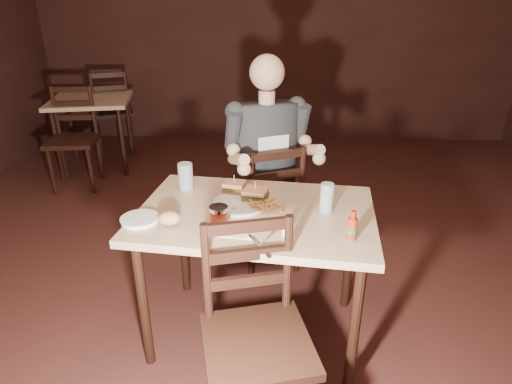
{
  "coord_description": "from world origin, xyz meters",
  "views": [
    {
      "loc": [
        -0.06,
        -2.12,
        1.74
      ],
      "look_at": [
        -0.14,
        -0.17,
        0.85
      ],
      "focal_mm": 30.0,
      "sensor_mm": 36.0,
      "label": 1
    }
  ],
  "objects_px": {
    "chair_far": "(265,206)",
    "glass_right": "(327,198)",
    "syrup_dispenser": "(219,218)",
    "dinner_plate": "(240,204)",
    "bg_chair_far": "(112,112)",
    "diner": "(269,137)",
    "chair_near": "(257,344)",
    "bg_table": "(91,107)",
    "bg_chair_near": "(72,140)",
    "hot_sauce": "(352,225)",
    "main_table": "(256,225)",
    "glass_left": "(186,177)",
    "side_plate": "(140,220)"
  },
  "relations": [
    {
      "from": "glass_right",
      "to": "dinner_plate",
      "type": "bearing_deg",
      "value": 173.56
    },
    {
      "from": "bg_chair_far",
      "to": "bg_chair_near",
      "type": "xyz_separation_m",
      "value": [
        0.0,
        -1.1,
        -0.01
      ]
    },
    {
      "from": "bg_chair_near",
      "to": "hot_sauce",
      "type": "height_order",
      "value": "bg_chair_near"
    },
    {
      "from": "main_table",
      "to": "diner",
      "type": "height_order",
      "value": "diner"
    },
    {
      "from": "side_plate",
      "to": "bg_table",
      "type": "bearing_deg",
      "value": 116.18
    },
    {
      "from": "bg_table",
      "to": "chair_near",
      "type": "height_order",
      "value": "chair_near"
    },
    {
      "from": "bg_chair_far",
      "to": "hot_sauce",
      "type": "height_order",
      "value": "bg_chair_far"
    },
    {
      "from": "chair_near",
      "to": "bg_chair_far",
      "type": "bearing_deg",
      "value": 103.18
    },
    {
      "from": "main_table",
      "to": "side_plate",
      "type": "relative_size",
      "value": 7.06
    },
    {
      "from": "bg_chair_far",
      "to": "dinner_plate",
      "type": "bearing_deg",
      "value": 96.68
    },
    {
      "from": "glass_left",
      "to": "syrup_dispenser",
      "type": "height_order",
      "value": "glass_left"
    },
    {
      "from": "glass_left",
      "to": "bg_chair_far",
      "type": "bearing_deg",
      "value": 117.27
    },
    {
      "from": "dinner_plate",
      "to": "glass_right",
      "type": "height_order",
      "value": "glass_right"
    },
    {
      "from": "hot_sauce",
      "to": "syrup_dispenser",
      "type": "xyz_separation_m",
      "value": [
        -0.59,
        0.07,
        -0.01
      ]
    },
    {
      "from": "main_table",
      "to": "chair_near",
      "type": "xyz_separation_m",
      "value": [
        0.03,
        -0.59,
        -0.22
      ]
    },
    {
      "from": "bg_chair_near",
      "to": "syrup_dispenser",
      "type": "distance_m",
      "value": 2.78
    },
    {
      "from": "chair_near",
      "to": "syrup_dispenser",
      "type": "height_order",
      "value": "chair_near"
    },
    {
      "from": "chair_near",
      "to": "dinner_plate",
      "type": "distance_m",
      "value": 0.72
    },
    {
      "from": "glass_left",
      "to": "side_plate",
      "type": "bearing_deg",
      "value": -111.58
    },
    {
      "from": "chair_far",
      "to": "bg_chair_far",
      "type": "height_order",
      "value": "bg_chair_far"
    },
    {
      "from": "chair_near",
      "to": "dinner_plate",
      "type": "height_order",
      "value": "chair_near"
    },
    {
      "from": "bg_chair_far",
      "to": "dinner_plate",
      "type": "height_order",
      "value": "bg_chair_far"
    },
    {
      "from": "chair_far",
      "to": "hot_sauce",
      "type": "height_order",
      "value": "chair_far"
    },
    {
      "from": "bg_table",
      "to": "side_plate",
      "type": "bearing_deg",
      "value": -63.82
    },
    {
      "from": "chair_far",
      "to": "glass_right",
      "type": "relative_size",
      "value": 6.12
    },
    {
      "from": "bg_chair_far",
      "to": "syrup_dispenser",
      "type": "bearing_deg",
      "value": 93.75
    },
    {
      "from": "bg_chair_near",
      "to": "hot_sauce",
      "type": "distance_m",
      "value": 3.23
    },
    {
      "from": "glass_left",
      "to": "syrup_dispenser",
      "type": "relative_size",
      "value": 1.34
    },
    {
      "from": "chair_far",
      "to": "glass_right",
      "type": "xyz_separation_m",
      "value": [
        0.31,
        -0.69,
        0.39
      ]
    },
    {
      "from": "bg_table",
      "to": "chair_near",
      "type": "xyz_separation_m",
      "value": [
        1.89,
        -3.12,
        -0.21
      ]
    },
    {
      "from": "glass_right",
      "to": "chair_near",
      "type": "bearing_deg",
      "value": -118.22
    },
    {
      "from": "chair_near",
      "to": "bg_chair_far",
      "type": "height_order",
      "value": "bg_chair_far"
    },
    {
      "from": "main_table",
      "to": "hot_sauce",
      "type": "xyz_separation_m",
      "value": [
        0.43,
        -0.26,
        0.15
      ]
    },
    {
      "from": "glass_left",
      "to": "hot_sauce",
      "type": "height_order",
      "value": "glass_left"
    },
    {
      "from": "chair_near",
      "to": "glass_left",
      "type": "xyz_separation_m",
      "value": [
        -0.43,
        0.84,
        0.38
      ]
    },
    {
      "from": "main_table",
      "to": "dinner_plate",
      "type": "bearing_deg",
      "value": 146.56
    },
    {
      "from": "chair_near",
      "to": "hot_sauce",
      "type": "relative_size",
      "value": 6.73
    },
    {
      "from": "bg_table",
      "to": "bg_chair_near",
      "type": "distance_m",
      "value": 0.58
    },
    {
      "from": "chair_far",
      "to": "dinner_plate",
      "type": "xyz_separation_m",
      "value": [
        -0.12,
        -0.64,
        0.32
      ]
    },
    {
      "from": "main_table",
      "to": "diner",
      "type": "relative_size",
      "value": 1.29
    },
    {
      "from": "hot_sauce",
      "to": "bg_chair_near",
      "type": "bearing_deg",
      "value": 135.56
    },
    {
      "from": "syrup_dispenser",
      "to": "dinner_plate",
      "type": "bearing_deg",
      "value": 79.16
    },
    {
      "from": "bg_table",
      "to": "chair_far",
      "type": "distance_m",
      "value": 2.65
    },
    {
      "from": "dinner_plate",
      "to": "diner",
      "type": "bearing_deg",
      "value": 76.88
    },
    {
      "from": "bg_table",
      "to": "diner",
      "type": "distance_m",
      "value": 2.7
    },
    {
      "from": "diner",
      "to": "syrup_dispenser",
      "type": "relative_size",
      "value": 8.69
    },
    {
      "from": "bg_table",
      "to": "hot_sauce",
      "type": "distance_m",
      "value": 3.62
    },
    {
      "from": "diner",
      "to": "glass_right",
      "type": "distance_m",
      "value": 0.71
    },
    {
      "from": "bg_chair_far",
      "to": "diner",
      "type": "relative_size",
      "value": 1.01
    },
    {
      "from": "bg_chair_near",
      "to": "main_table",
      "type": "bearing_deg",
      "value": -54.35
    }
  ]
}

